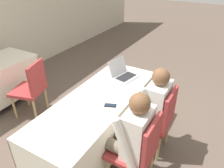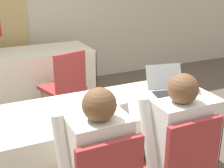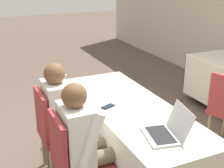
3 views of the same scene
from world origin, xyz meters
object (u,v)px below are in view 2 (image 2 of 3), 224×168
(chair_near_right, at_px, (179,166))
(chair_far_spare, at_px, (65,84))
(person_checkered_shirt, at_px, (95,159))
(laptop, at_px, (168,89))
(cell_phone, at_px, (105,116))
(person_white_shirt, at_px, (172,139))

(chair_near_right, xyz_separation_m, chair_far_spare, (-0.23, 1.91, 0.00))
(chair_near_right, distance_m, person_checkered_shirt, 0.61)
(chair_far_spare, bearing_deg, laptop, 98.02)
(chair_far_spare, bearing_deg, cell_phone, 68.91)
(cell_phone, xyz_separation_m, chair_near_right, (0.35, -0.46, -0.25))
(chair_near_right, bearing_deg, person_checkered_shirt, -10.08)
(person_white_shirt, bearing_deg, laptop, -121.88)
(chair_near_right, relative_size, person_white_shirt, 0.78)
(chair_near_right, distance_m, chair_far_spare, 1.93)
(cell_phone, bearing_deg, person_white_shirt, -68.72)
(chair_far_spare, distance_m, person_checkered_shirt, 1.85)
(chair_near_right, bearing_deg, cell_phone, -52.86)
(cell_phone, relative_size, person_checkered_shirt, 0.13)
(chair_far_spare, height_order, person_checkered_shirt, person_checkered_shirt)
(laptop, distance_m, person_checkered_shirt, 1.08)
(chair_far_spare, relative_size, person_white_shirt, 0.78)
(cell_phone, bearing_deg, person_checkered_shirt, -145.56)
(laptop, bearing_deg, person_checkered_shirt, -137.39)
(person_checkered_shirt, height_order, person_white_shirt, same)
(chair_near_right, xyz_separation_m, person_white_shirt, (0.00, 0.10, 0.16))
(chair_near_right, distance_m, person_white_shirt, 0.19)
(cell_phone, xyz_separation_m, chair_far_spare, (0.12, 1.45, -0.25))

